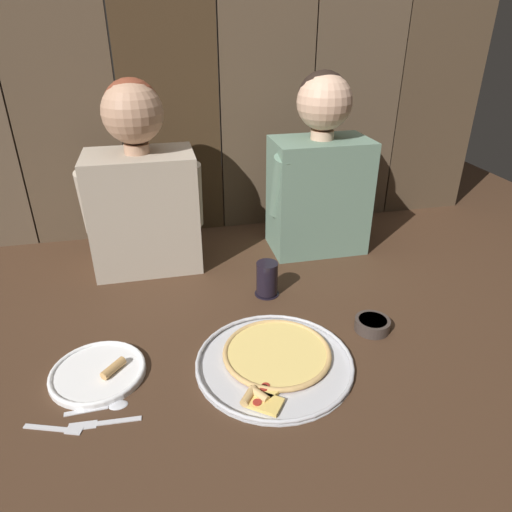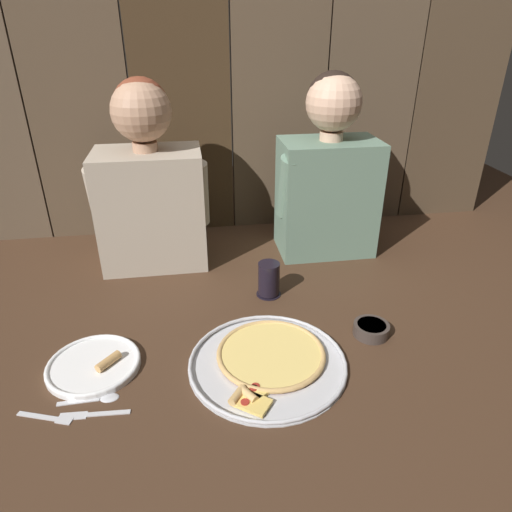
{
  "view_description": "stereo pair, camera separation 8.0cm",
  "coord_description": "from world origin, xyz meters",
  "views": [
    {
      "loc": [
        -0.26,
        -1.02,
        0.78
      ],
      "look_at": [
        -0.0,
        0.1,
        0.18
      ],
      "focal_mm": 32.0,
      "sensor_mm": 36.0,
      "label": 1
    },
    {
      "loc": [
        -0.18,
        -1.04,
        0.78
      ],
      "look_at": [
        -0.0,
        0.1,
        0.18
      ],
      "focal_mm": 32.0,
      "sensor_mm": 36.0,
      "label": 2
    }
  ],
  "objects": [
    {
      "name": "ground_plane",
      "position": [
        0.0,
        0.0,
        0.0
      ],
      "size": [
        3.2,
        3.2,
        0.0
      ],
      "primitive_type": "plane",
      "color": "#422B1C"
    },
    {
      "name": "pizza_tray",
      "position": [
        -0.01,
        -0.15,
        0.01
      ],
      "size": [
        0.4,
        0.4,
        0.03
      ],
      "color": "silver",
      "rests_on": "ground"
    },
    {
      "name": "dinner_plate",
      "position": [
        -0.45,
        -0.1,
        0.01
      ],
      "size": [
        0.23,
        0.23,
        0.03
      ],
      "color": "white",
      "rests_on": "ground"
    },
    {
      "name": "drinking_glass",
      "position": [
        0.05,
        0.17,
        0.05
      ],
      "size": [
        0.08,
        0.08,
        0.11
      ],
      "color": "black",
      "rests_on": "ground"
    },
    {
      "name": "dipping_bowl",
      "position": [
        0.29,
        -0.07,
        0.02
      ],
      "size": [
        0.1,
        0.1,
        0.03
      ],
      "color": "#3D332D",
      "rests_on": "ground"
    },
    {
      "name": "table_fork",
      "position": [
        -0.52,
        -0.25,
        0.0
      ],
      "size": [
        0.13,
        0.06,
        0.01
      ],
      "color": "silver",
      "rests_on": "ground"
    },
    {
      "name": "table_knife",
      "position": [
        -0.42,
        -0.26,
        0.0
      ],
      "size": [
        0.16,
        0.03,
        0.01
      ],
      "color": "silver",
      "rests_on": "ground"
    },
    {
      "name": "table_spoon",
      "position": [
        -0.42,
        -0.21,
        0.0
      ],
      "size": [
        0.14,
        0.03,
        0.01
      ],
      "color": "silver",
      "rests_on": "ground"
    },
    {
      "name": "diner_left",
      "position": [
        -0.31,
        0.46,
        0.29
      ],
      "size": [
        0.39,
        0.23,
        0.63
      ],
      "color": "#B2A38E",
      "rests_on": "ground"
    },
    {
      "name": "diner_right",
      "position": [
        0.31,
        0.46,
        0.3
      ],
      "size": [
        0.38,
        0.22,
        0.63
      ],
      "color": "slate",
      "rests_on": "ground"
    },
    {
      "name": "wooden_backdrop_wall",
      "position": [
        -0.0,
        0.74,
        0.6
      ],
      "size": [
        2.19,
        0.03,
        1.21
      ],
      "color": "brown",
      "rests_on": "ground"
    }
  ]
}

